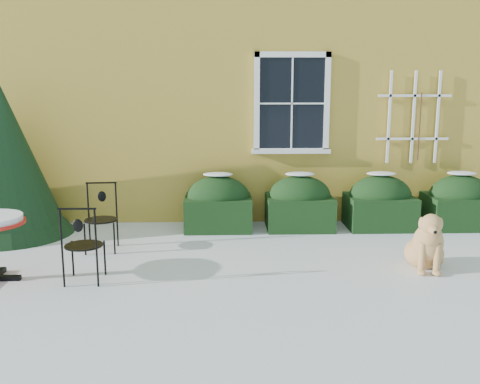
{
  "coord_description": "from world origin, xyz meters",
  "views": [
    {
      "loc": [
        -0.21,
        -5.77,
        2.22
      ],
      "look_at": [
        0.0,
        1.0,
        0.9
      ],
      "focal_mm": 40.0,
      "sensor_mm": 36.0,
      "label": 1
    }
  ],
  "objects_px": {
    "patio_chair_far": "(101,217)",
    "patio_chair_near": "(83,244)",
    "evergreen_shrub": "(6,174)",
    "dog": "(427,246)"
  },
  "relations": [
    {
      "from": "patio_chair_far",
      "to": "patio_chair_near",
      "type": "bearing_deg",
      "value": -91.39
    },
    {
      "from": "evergreen_shrub",
      "to": "patio_chair_near",
      "type": "relative_size",
      "value": 2.54
    },
    {
      "from": "patio_chair_near",
      "to": "patio_chair_far",
      "type": "xyz_separation_m",
      "value": [
        -0.07,
        1.28,
        0.01
      ]
    },
    {
      "from": "evergreen_shrub",
      "to": "dog",
      "type": "xyz_separation_m",
      "value": [
        5.81,
        -1.83,
        -0.63
      ]
    },
    {
      "from": "patio_chair_near",
      "to": "dog",
      "type": "height_order",
      "value": "patio_chair_near"
    },
    {
      "from": "evergreen_shrub",
      "to": "patio_chair_near",
      "type": "distance_m",
      "value": 2.77
    },
    {
      "from": "evergreen_shrub",
      "to": "dog",
      "type": "distance_m",
      "value": 6.13
    },
    {
      "from": "patio_chair_far",
      "to": "dog",
      "type": "distance_m",
      "value": 4.31
    },
    {
      "from": "evergreen_shrub",
      "to": "patio_chair_near",
      "type": "height_order",
      "value": "evergreen_shrub"
    },
    {
      "from": "patio_chair_near",
      "to": "dog",
      "type": "distance_m",
      "value": 4.14
    }
  ]
}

